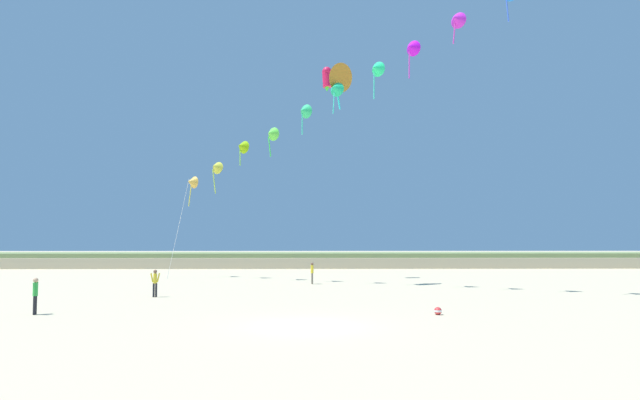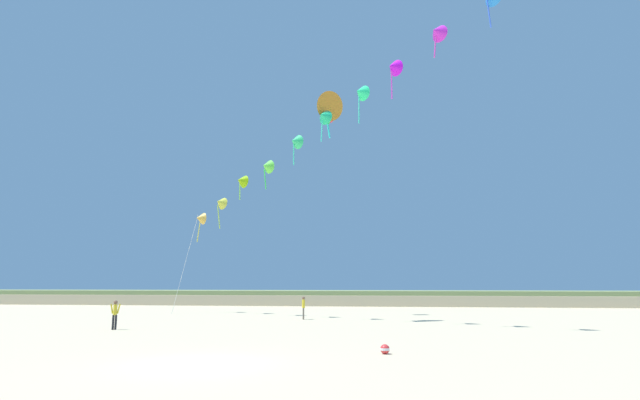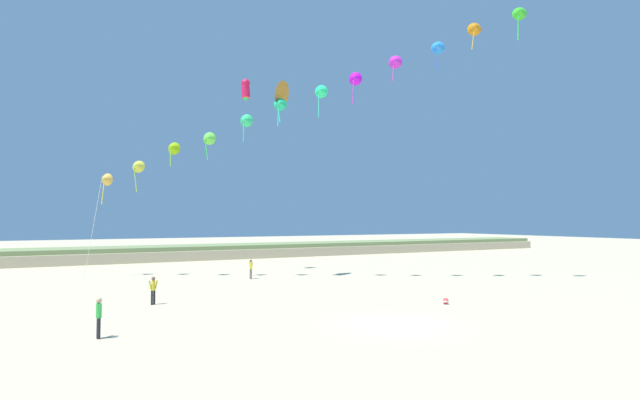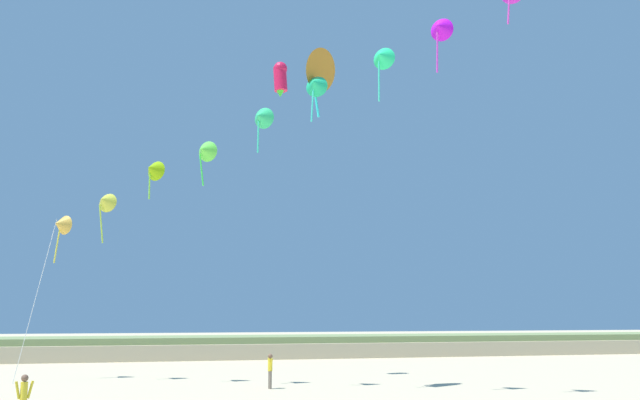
% 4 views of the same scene
% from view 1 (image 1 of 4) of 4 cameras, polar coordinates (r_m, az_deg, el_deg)
% --- Properties ---
extents(ground_plane, '(240.00, 240.00, 0.00)m').
position_cam_1_polar(ground_plane, '(23.81, -1.41, -12.50)').
color(ground_plane, beige).
extents(dune_ridge, '(120.00, 8.15, 1.71)m').
position_cam_1_polar(dune_ridge, '(68.61, -1.04, -6.00)').
color(dune_ridge, '#BFAE8B').
rests_on(dune_ridge, ground).
extents(person_near_left, '(0.23, 0.61, 1.72)m').
position_cam_1_polar(person_near_left, '(30.19, -26.59, -8.34)').
color(person_near_left, black).
rests_on(person_near_left, ground).
extents(person_near_right, '(0.58, 0.23, 1.65)m').
position_cam_1_polar(person_near_right, '(36.17, -16.17, -7.81)').
color(person_near_right, black).
rests_on(person_near_right, ground).
extents(person_mid_center, '(0.23, 0.58, 1.65)m').
position_cam_1_polar(person_mid_center, '(44.21, -0.79, -7.17)').
color(person_mid_center, '#726656').
rests_on(person_mid_center, ground).
extents(kite_banner_string, '(30.65, 21.90, 22.07)m').
position_cam_1_polar(kite_banner_string, '(42.79, 3.52, 11.80)').
color(kite_banner_string, gold).
extents(large_kite_low_lead, '(1.18, 1.19, 2.21)m').
position_cam_1_polar(large_kite_low_lead, '(51.28, 0.70, 12.08)').
color(large_kite_low_lead, '#E41844').
extents(large_kite_mid_trail, '(2.53, 2.33, 3.65)m').
position_cam_1_polar(large_kite_mid_trail, '(44.65, 1.79, 12.12)').
color(large_kite_mid_trail, '#C27A21').
extents(beach_ball, '(0.36, 0.36, 0.36)m').
position_cam_1_polar(beach_ball, '(27.68, 11.71, -10.81)').
color(beach_ball, red).
rests_on(beach_ball, ground).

